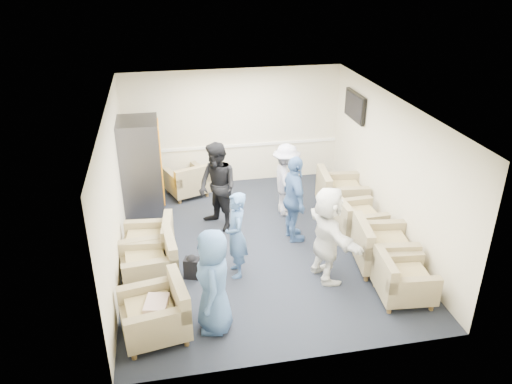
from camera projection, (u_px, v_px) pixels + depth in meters
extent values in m
plane|color=black|center=(259.00, 245.00, 9.44)|extent=(6.00, 6.00, 0.00)
plane|color=silver|center=(259.00, 106.00, 8.27)|extent=(6.00, 6.00, 0.00)
cube|color=beige|center=(233.00, 127.00, 11.50)|extent=(5.00, 0.02, 2.70)
cube|color=beige|center=(307.00, 277.00, 6.20)|extent=(5.00, 0.02, 2.70)
cube|color=beige|center=(114.00, 191.00, 8.42)|extent=(0.02, 6.00, 2.70)
cube|color=beige|center=(390.00, 169.00, 9.28)|extent=(0.02, 6.00, 2.70)
cube|color=white|center=(234.00, 146.00, 11.68)|extent=(4.98, 0.04, 0.06)
cube|color=black|center=(355.00, 106.00, 10.56)|extent=(0.07, 1.00, 0.58)
cube|color=black|center=(353.00, 106.00, 10.56)|extent=(0.01, 0.92, 0.50)
cube|color=#4E4E56|center=(356.00, 113.00, 10.63)|extent=(0.04, 0.10, 0.25)
cube|color=#887A58|center=(155.00, 320.00, 7.10)|extent=(1.04, 1.04, 0.30)
cube|color=#9D8956|center=(153.00, 308.00, 7.01)|extent=(0.71, 0.68, 0.11)
cube|color=#887A58|center=(179.00, 293.00, 7.06)|extent=(0.30, 0.91, 0.42)
cube|color=#887A58|center=(149.00, 269.00, 8.24)|extent=(0.97, 0.97, 0.29)
cube|color=#9D8956|center=(148.00, 259.00, 8.16)|extent=(0.67, 0.63, 0.10)
cube|color=#887A58|center=(170.00, 247.00, 8.19)|extent=(0.23, 0.89, 0.42)
cube|color=#887A58|center=(148.00, 249.00, 8.80)|extent=(0.96, 0.96, 0.29)
cube|color=#9D8956|center=(147.00, 239.00, 8.72)|extent=(0.66, 0.62, 0.10)
cube|color=#887A58|center=(167.00, 231.00, 8.68)|extent=(0.23, 0.88, 0.41)
cube|color=#887A58|center=(404.00, 285.00, 7.88)|extent=(0.91, 0.91, 0.27)
cube|color=#9D8956|center=(406.00, 275.00, 7.80)|extent=(0.63, 0.59, 0.10)
cube|color=#887A58|center=(385.00, 268.00, 7.71)|extent=(0.22, 0.84, 0.39)
cube|color=#887A58|center=(383.00, 253.00, 8.66)|extent=(1.05, 1.05, 0.31)
cube|color=#9D8956|center=(385.00, 242.00, 8.57)|extent=(0.72, 0.69, 0.11)
cube|color=#887A58|center=(363.00, 235.00, 8.47)|extent=(0.27, 0.95, 0.44)
cube|color=#887A58|center=(358.00, 224.00, 9.62)|extent=(0.91, 0.91, 0.29)
cube|color=#9D8956|center=(358.00, 215.00, 9.53)|extent=(0.63, 0.59, 0.10)
cube|color=#887A58|center=(341.00, 210.00, 9.39)|extent=(0.18, 0.87, 0.41)
cube|color=#887A58|center=(341.00, 197.00, 10.62)|extent=(1.03, 1.03, 0.31)
cube|color=#9D8956|center=(342.00, 188.00, 10.53)|extent=(0.71, 0.67, 0.11)
cube|color=#887A58|center=(324.00, 182.00, 10.43)|extent=(0.26, 0.95, 0.44)
cube|color=#887A58|center=(187.00, 184.00, 11.30)|extent=(1.05, 1.05, 0.27)
cube|color=#9D8956|center=(187.00, 177.00, 11.22)|extent=(0.69, 0.72, 0.10)
cube|color=#887A58|center=(193.00, 176.00, 10.89)|extent=(0.82, 0.41, 0.39)
cube|color=#4E4E56|center=(141.00, 168.00, 10.21)|extent=(0.80, 0.96, 2.03)
cube|color=#FF6305|center=(161.00, 162.00, 10.24)|extent=(0.02, 0.82, 1.62)
cube|color=black|center=(165.00, 199.00, 10.61)|extent=(0.02, 0.48, 0.13)
cube|color=black|center=(192.00, 268.00, 8.42)|extent=(0.30, 0.26, 0.37)
sphere|color=black|center=(192.00, 260.00, 8.35)|extent=(0.18, 0.18, 0.18)
cube|color=beige|center=(157.00, 304.00, 6.99)|extent=(0.38, 0.46, 0.12)
imported|color=#3F6299|center=(214.00, 282.00, 7.02)|extent=(0.62, 0.85, 1.62)
imported|color=#3F6299|center=(236.00, 235.00, 8.27)|extent=(0.37, 0.56, 1.52)
imported|color=black|center=(218.00, 187.00, 9.66)|extent=(1.02, 1.08, 1.77)
imported|color=silver|center=(286.00, 180.00, 10.23)|extent=(0.58, 1.00, 1.55)
imported|color=#3F6299|center=(294.00, 199.00, 9.27)|extent=(0.46, 1.01, 1.69)
imported|color=white|center=(328.00, 234.00, 8.14)|extent=(0.73, 1.61, 1.68)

